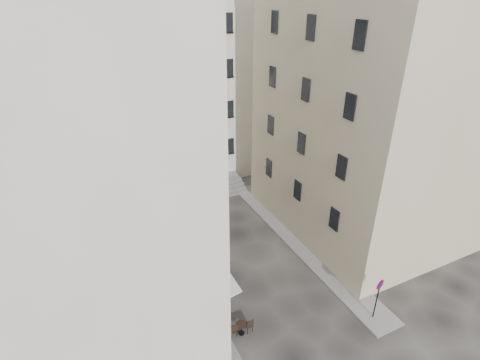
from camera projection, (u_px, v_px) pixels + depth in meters
ground at (264, 286)px, 23.23m from camera, size 90.00×90.00×0.00m
sidewalk_left at (175, 268)px, 24.66m from camera, size 2.00×22.00×0.12m
sidewalk_right at (298, 240)px, 27.33m from camera, size 2.00×18.00×0.12m
building_left at (34, 143)px, 16.81m from camera, size 12.20×16.20×20.60m
building_right at (377, 105)px, 25.77m from camera, size 12.20×14.20×18.60m
building_back at (155, 77)px, 33.71m from camera, size 18.20×10.20×18.60m
cafe_storefront at (191, 274)px, 21.49m from camera, size 1.74×7.30×3.50m
stone_steps at (195, 192)px, 33.08m from camera, size 9.00×3.15×0.80m
bollard_near at (222, 309)px, 20.93m from camera, size 0.12×0.12×0.98m
bollard_mid at (200, 271)px, 23.73m from camera, size 0.12×0.12×0.98m
bollard_far at (183, 241)px, 26.52m from camera, size 0.12×0.12×0.98m
no_parking_sign at (379, 292)px, 20.11m from camera, size 0.63×0.18×2.80m
bistro_table_a at (241, 327)px, 19.90m from camera, size 1.27×0.60×0.90m
bistro_table_b at (217, 299)px, 21.75m from camera, size 1.21×0.56×0.85m
bistro_table_c at (218, 286)px, 22.64m from camera, size 1.21×0.57×0.85m
bistro_table_d at (192, 261)px, 24.59m from camera, size 1.39×0.65×0.98m
bistro_table_e at (185, 254)px, 25.30m from camera, size 1.32×0.62×0.93m
pedestrian at (206, 255)px, 24.42m from camera, size 0.77×0.56×1.93m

